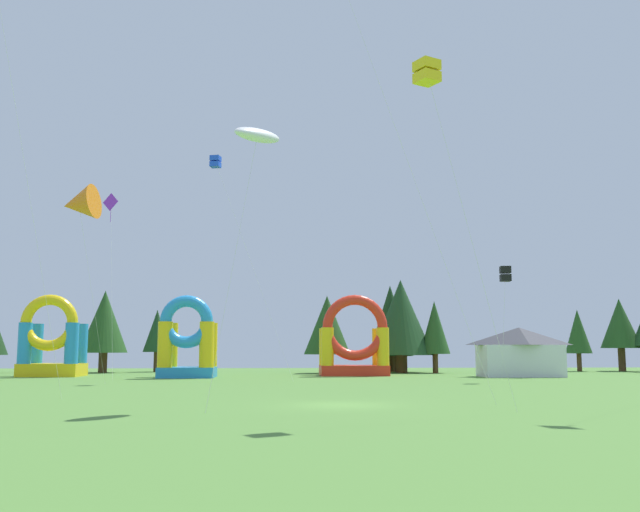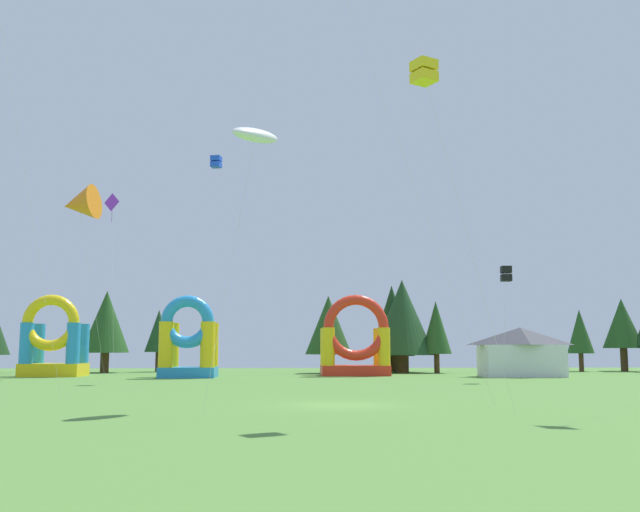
% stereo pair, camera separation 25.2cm
% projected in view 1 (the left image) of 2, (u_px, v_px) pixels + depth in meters
% --- Properties ---
extents(ground_plane, '(120.00, 120.00, 0.00)m').
position_uv_depth(ground_plane, '(341.00, 405.00, 30.89)').
color(ground_plane, '#548438').
extents(kite_blue_box, '(6.69, 2.03, 17.62)m').
position_uv_depth(kite_blue_box, '(216.00, 162.00, 56.02)').
color(kite_blue_box, blue).
rests_on(kite_blue_box, ground_plane).
extents(kite_orange_delta, '(2.73, 6.43, 13.02)m').
position_uv_depth(kite_orange_delta, '(79.00, 204.00, 45.65)').
color(kite_orange_delta, orange).
rests_on(kite_orange_delta, ground_plane).
extents(kite_purple_diamond, '(2.50, 5.96, 15.85)m').
position_uv_depth(kite_purple_diamond, '(112.00, 204.00, 62.74)').
color(kite_purple_diamond, purple).
rests_on(kite_purple_diamond, ground_plane).
extents(kite_black_box, '(0.86, 3.27, 8.65)m').
position_uv_depth(kite_black_box, '(505.00, 274.00, 53.53)').
color(kite_black_box, black).
rests_on(kite_black_box, ground_plane).
extents(kite_white_parafoil, '(3.15, 4.20, 12.48)m').
position_uv_depth(kite_white_parafoil, '(257.00, 135.00, 31.28)').
color(kite_white_parafoil, white).
rests_on(kite_white_parafoil, ground_plane).
extents(kite_yellow_box, '(4.24, 2.46, 13.35)m').
position_uv_depth(kite_yellow_box, '(427.00, 73.00, 26.92)').
color(kite_yellow_box, yellow).
rests_on(kite_yellow_box, ground_plane).
extents(inflatable_yellow_castle, '(6.17, 4.08, 7.32)m').
position_uv_depth(inflatable_yellow_castle, '(354.00, 346.00, 64.57)').
color(inflatable_yellow_castle, red).
rests_on(inflatable_yellow_castle, ground_plane).
extents(inflatable_blue_arch, '(4.72, 4.44, 6.95)m').
position_uv_depth(inflatable_blue_arch, '(187.00, 346.00, 60.48)').
color(inflatable_blue_arch, '#268CD8').
rests_on(inflatable_blue_arch, ground_plane).
extents(inflatable_orange_dome, '(5.19, 4.17, 7.20)m').
position_uv_depth(inflatable_orange_dome, '(52.00, 346.00, 62.83)').
color(inflatable_orange_dome, yellow).
rests_on(inflatable_orange_dome, ground_plane).
extents(festival_tent, '(6.91, 3.67, 4.31)m').
position_uv_depth(festival_tent, '(520.00, 352.00, 62.12)').
color(festival_tent, silver).
rests_on(festival_tent, ground_plane).
extents(tree_row_1, '(4.85, 4.85, 8.44)m').
position_uv_depth(tree_row_1, '(104.00, 322.00, 73.07)').
color(tree_row_1, '#4C331E').
rests_on(tree_row_1, ground_plane).
extents(tree_row_2, '(2.88, 2.88, 6.62)m').
position_uv_depth(tree_row_2, '(157.00, 331.00, 75.88)').
color(tree_row_2, '#4C331E').
rests_on(tree_row_2, ground_plane).
extents(tree_row_3, '(4.68, 4.68, 7.77)m').
position_uv_depth(tree_row_3, '(327.00, 325.00, 71.30)').
color(tree_row_3, '#4C331E').
rests_on(tree_row_3, ground_plane).
extents(tree_row_4, '(4.93, 4.93, 9.34)m').
position_uv_depth(tree_row_4, '(390.00, 321.00, 77.24)').
color(tree_row_4, '#4C331E').
rests_on(tree_row_4, ground_plane).
extents(tree_row_5, '(3.25, 3.25, 7.92)m').
position_uv_depth(tree_row_5, '(397.00, 324.00, 75.61)').
color(tree_row_5, '#4C331E').
rests_on(tree_row_5, ground_plane).
extents(tree_row_6, '(6.48, 6.48, 9.58)m').
position_uv_depth(tree_row_6, '(401.00, 317.00, 73.24)').
color(tree_row_6, '#4C331E').
rests_on(tree_row_6, ground_plane).
extents(tree_row_7, '(3.07, 3.07, 7.28)m').
position_uv_depth(tree_row_7, '(435.00, 328.00, 72.04)').
color(tree_row_7, '#4C331E').
rests_on(tree_row_7, ground_plane).
extents(tree_row_8, '(2.83, 2.83, 6.73)m').
position_uv_depth(tree_row_8, '(578.00, 332.00, 77.31)').
color(tree_row_8, '#4C331E').
rests_on(tree_row_8, ground_plane).
extents(tree_row_9, '(4.29, 4.29, 7.95)m').
position_uv_depth(tree_row_9, '(620.00, 324.00, 77.88)').
color(tree_row_9, '#4C331E').
rests_on(tree_row_9, ground_plane).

